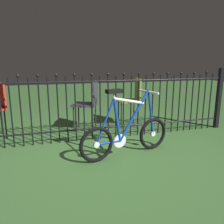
# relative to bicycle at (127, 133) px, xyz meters

# --- Properties ---
(ground_plane) EXTENTS (20.00, 20.00, 0.00)m
(ground_plane) POSITION_rel_bicycle_xyz_m (-0.28, -0.01, -0.30)
(ground_plane) COLOR #2F5227
(iron_fence) EXTENTS (4.76, 0.07, 1.10)m
(iron_fence) POSITION_rel_bicycle_xyz_m (-0.33, 0.72, 0.25)
(iron_fence) COLOR black
(iron_fence) RESTS_ON ground
(bicycle) EXTENTS (1.31, 0.44, 0.89)m
(bicycle) POSITION_rel_bicycle_xyz_m (0.00, 0.00, 0.00)
(bicycle) COLOR black
(bicycle) RESTS_ON ground
(chair_olive) EXTENTS (0.45, 0.45, 0.91)m
(chair_olive) POSITION_rel_bicycle_xyz_m (0.59, 1.30, 0.26)
(chair_olive) COLOR black
(chair_olive) RESTS_ON ground
(chair_charcoal) EXTENTS (0.53, 0.53, 0.88)m
(chair_charcoal) POSITION_rel_bicycle_xyz_m (-0.25, 1.24, 0.23)
(chair_charcoal) COLOR black
(chair_charcoal) RESTS_ON ground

